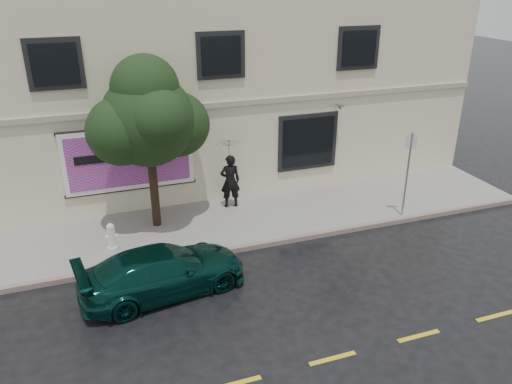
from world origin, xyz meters
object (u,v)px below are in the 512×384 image
object	(u,v)px
street_tree	(148,121)
fire_hydrant	(112,236)
pedestrian	(230,181)
car	(163,271)

from	to	relation	value
street_tree	fire_hydrant	bearing A→B (deg)	-143.06
pedestrian	street_tree	bearing A→B (deg)	16.36
car	pedestrian	distance (m)	5.11
pedestrian	street_tree	world-z (taller)	street_tree
fire_hydrant	pedestrian	bearing A→B (deg)	2.69
car	fire_hydrant	xyz separation A→B (m)	(-1.11, 2.45, -0.07)
car	pedestrian	size ratio (longest dim) A/B	2.26
street_tree	fire_hydrant	size ratio (longest dim) A/B	5.87
car	street_tree	world-z (taller)	street_tree
pedestrian	car	bearing A→B (deg)	58.47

